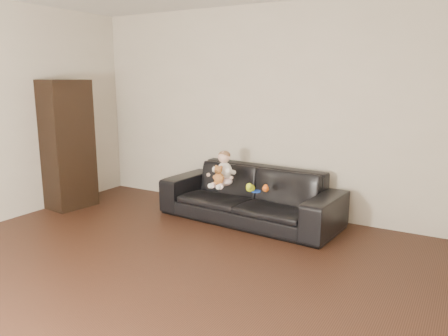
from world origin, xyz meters
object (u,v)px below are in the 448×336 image
Objects in this scene: baby at (224,171)px; toy_green at (251,188)px; sofa at (250,195)px; toy_blue_disc at (256,191)px; toy_rattle at (266,189)px; teddy_bear at (219,175)px; cabinet at (68,145)px.

toy_green is (0.41, -0.09, -0.15)m from baby.
baby is 3.44× the size of toy_green.
sofa is 19.74× the size of toy_blue_disc.
baby reaches higher than toy_blue_disc.
toy_rattle is (0.15, 0.08, -0.00)m from toy_green.
teddy_bear is at bearing -167.33° from toy_rattle.
sofa reaches higher than toy_green.
toy_green is at bearing -24.56° from baby.
teddy_bear is 0.49m from toy_blue_disc.
toy_green is 1.61× the size of toy_rattle.
toy_rattle is at bearing 29.06° from toy_blue_disc.
sofa is at bearing 26.18° from teddy_bear.
cabinet is 2.12m from teddy_bear.
baby is 1.88× the size of teddy_bear.
teddy_bear is at bearing -173.74° from toy_green.
sofa is at bearing 22.99° from cabinet.
sofa is 5.09× the size of baby.
teddy_bear is 0.42m from toy_green.
teddy_bear is at bearing -134.50° from sofa.
toy_green is (0.40, 0.04, -0.12)m from teddy_bear.
cabinet is (-2.35, -0.68, 0.52)m from sofa.
cabinet is at bearing -169.06° from toy_green.
toy_blue_disc is at bearing -5.90° from teddy_bear.
cabinet is at bearing -177.17° from baby.
teddy_bear reaches higher than toy_blue_disc.
teddy_bear is 2.95× the size of toy_rattle.
sofa is 0.43m from baby.
toy_green is (0.11, -0.20, 0.14)m from sofa.
cabinet reaches higher than baby.
toy_blue_disc is (0.47, -0.06, -0.18)m from baby.
toy_rattle reaches higher than toy_blue_disc.
toy_green reaches higher than toy_blue_disc.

